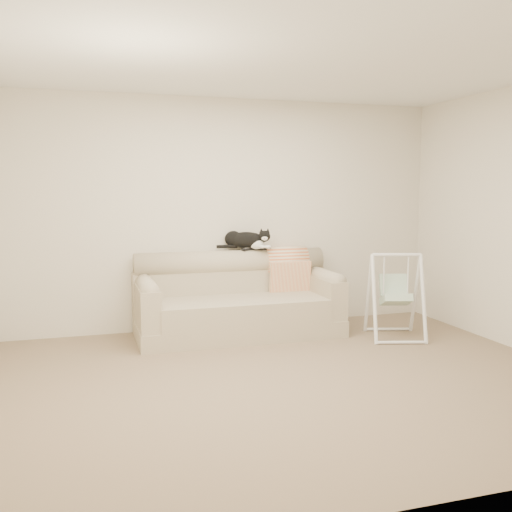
{
  "coord_description": "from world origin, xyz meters",
  "views": [
    {
      "loc": [
        -1.6,
        -4.33,
        1.59
      ],
      "look_at": [
        0.11,
        1.27,
        0.9
      ],
      "focal_mm": 40.0,
      "sensor_mm": 36.0,
      "label": 1
    }
  ],
  "objects_px": {
    "baby_swing": "(395,295)",
    "remote_b": "(263,249)",
    "sofa": "(237,302)",
    "remote_a": "(248,249)",
    "tuxedo_cat": "(246,240)"
  },
  "relations": [
    {
      "from": "sofa",
      "to": "baby_swing",
      "type": "xyz_separation_m",
      "value": [
        1.58,
        -0.65,
        0.11
      ]
    },
    {
      "from": "remote_b",
      "to": "tuxedo_cat",
      "type": "height_order",
      "value": "tuxedo_cat"
    },
    {
      "from": "sofa",
      "to": "remote_a",
      "type": "bearing_deg",
      "value": 50.31
    },
    {
      "from": "remote_a",
      "to": "remote_b",
      "type": "distance_m",
      "value": 0.17
    },
    {
      "from": "remote_b",
      "to": "baby_swing",
      "type": "xyz_separation_m",
      "value": [
        1.2,
        -0.88,
        -0.45
      ]
    },
    {
      "from": "sofa",
      "to": "tuxedo_cat",
      "type": "xyz_separation_m",
      "value": [
        0.18,
        0.27,
        0.66
      ]
    },
    {
      "from": "sofa",
      "to": "tuxedo_cat",
      "type": "bearing_deg",
      "value": 55.3
    },
    {
      "from": "remote_a",
      "to": "baby_swing",
      "type": "relative_size",
      "value": 0.2
    },
    {
      "from": "remote_a",
      "to": "baby_swing",
      "type": "distance_m",
      "value": 1.7
    },
    {
      "from": "baby_swing",
      "to": "tuxedo_cat",
      "type": "bearing_deg",
      "value": 146.66
    },
    {
      "from": "tuxedo_cat",
      "to": "remote_a",
      "type": "bearing_deg",
      "value": -41.57
    },
    {
      "from": "remote_a",
      "to": "tuxedo_cat",
      "type": "bearing_deg",
      "value": 138.43
    },
    {
      "from": "baby_swing",
      "to": "remote_b",
      "type": "bearing_deg",
      "value": 143.7
    },
    {
      "from": "remote_b",
      "to": "baby_swing",
      "type": "bearing_deg",
      "value": -36.3
    },
    {
      "from": "remote_b",
      "to": "remote_a",
      "type": "bearing_deg",
      "value": 174.67
    }
  ]
}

